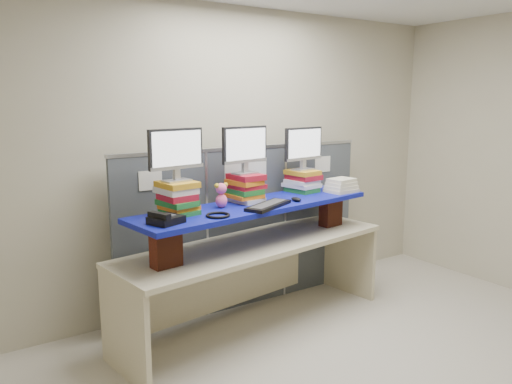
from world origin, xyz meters
TOP-DOWN VIEW (x-y plane):
  - room at (0.00, 0.00)m, footprint 5.00×4.00m
  - cubicle_partition at (-0.00, 1.78)m, footprint 2.60×0.06m
  - desk at (-0.20, 1.32)m, footprint 2.59×1.07m
  - brick_pier_left at (-1.09, 1.14)m, footprint 0.23×0.14m
  - brick_pier_right at (0.70, 1.39)m, footprint 0.23×0.14m
  - blue_board at (-0.20, 1.32)m, footprint 2.27×0.85m
  - book_stack_left at (-0.90, 1.34)m, footprint 0.29×0.34m
  - book_stack_center at (-0.24, 1.43)m, footprint 0.29×0.33m
  - book_stack_right at (0.46, 1.53)m, footprint 0.30×0.34m
  - monitor_left at (-0.90, 1.34)m, footprint 0.46×0.15m
  - monitor_center at (-0.24, 1.43)m, footprint 0.46×0.15m
  - monitor_right at (0.47, 1.53)m, footprint 0.46×0.15m
  - keyboard at (-0.19, 1.15)m, footprint 0.51×0.36m
  - mouse at (0.14, 1.21)m, footprint 0.11×0.13m
  - desk_phone at (-1.11, 1.10)m, footprint 0.26×0.25m
  - headset at (-0.69, 1.09)m, footprint 0.21×0.21m
  - plush_toy at (-0.52, 1.34)m, footprint 0.12×0.09m
  - binder_stack at (0.76, 1.32)m, footprint 0.29×0.24m

SIDE VIEW (x-z plane):
  - desk at x=-0.20m, z-range 0.23..0.99m
  - cubicle_partition at x=0.00m, z-range 0.00..1.53m
  - brick_pier_left at x=-1.09m, z-range 0.76..1.05m
  - brick_pier_right at x=0.70m, z-range 0.76..1.05m
  - blue_board at x=-0.20m, z-range 1.05..1.09m
  - headset at x=-0.69m, z-range 1.09..1.11m
  - keyboard at x=-0.19m, z-range 1.09..1.12m
  - mouse at x=0.14m, z-range 1.09..1.13m
  - desk_phone at x=-1.11m, z-range 1.08..1.17m
  - binder_stack at x=0.76m, z-range 1.09..1.22m
  - plush_toy at x=-0.52m, z-range 1.10..1.30m
  - book_stack_right at x=0.46m, z-range 1.09..1.30m
  - book_stack_center at x=-0.24m, z-range 1.09..1.34m
  - book_stack_left at x=-0.90m, z-range 1.10..1.35m
  - room at x=0.00m, z-range 0.00..2.80m
  - monitor_right at x=0.47m, z-range 1.33..1.72m
  - monitor_center at x=-0.24m, z-range 1.36..1.76m
  - monitor_left at x=-0.90m, z-range 1.37..1.77m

